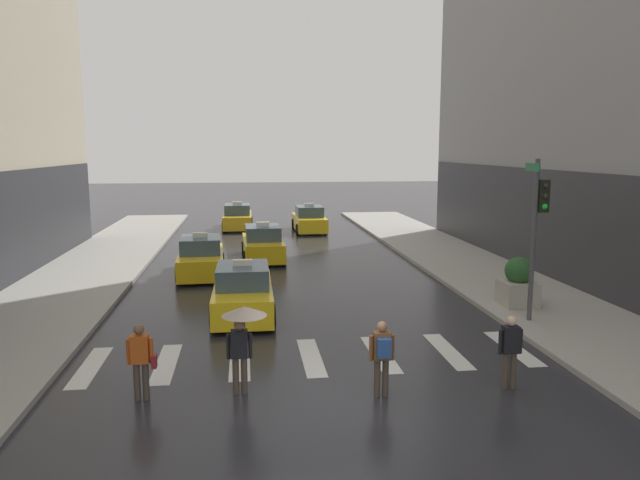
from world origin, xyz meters
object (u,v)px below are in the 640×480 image
object	(u,v)px
taxi_third	(263,244)
taxi_fifth	(238,218)
planter_near_corner	(518,283)
traffic_light_pole	(538,217)
pedestrian_plain_coat	(510,347)
pedestrian_with_umbrella	(243,326)
pedestrian_with_handbag	(141,357)
taxi_fourth	(309,220)
pedestrian_with_backpack	(382,353)
taxi_second	(201,258)
taxi_lead	(243,293)

from	to	relation	value
taxi_third	taxi_fifth	world-z (taller)	same
taxi_third	planter_near_corner	bearing A→B (deg)	-51.07
traffic_light_pole	pedestrian_plain_coat	size ratio (longest dim) A/B	2.91
traffic_light_pole	pedestrian_with_umbrella	world-z (taller)	traffic_light_pole
pedestrian_with_handbag	pedestrian_plain_coat	world-z (taller)	same
taxi_fourth	planter_near_corner	bearing A→B (deg)	-75.87
taxi_third	taxi_fifth	bearing A→B (deg)	96.81
traffic_light_pole	pedestrian_plain_coat	world-z (taller)	traffic_light_pole
taxi_fifth	pedestrian_with_backpack	size ratio (longest dim) A/B	2.76
pedestrian_plain_coat	pedestrian_with_handbag	bearing A→B (deg)	177.18
taxi_second	taxi_third	bearing A→B (deg)	50.62
pedestrian_with_backpack	taxi_fourth	bearing A→B (deg)	87.30
taxi_fourth	pedestrian_plain_coat	distance (m)	25.24
pedestrian_with_backpack	taxi_third	bearing A→B (deg)	97.15
taxi_second	taxi_fourth	distance (m)	13.73
planter_near_corner	taxi_fourth	bearing A→B (deg)	104.13
taxi_third	planter_near_corner	distance (m)	12.76
planter_near_corner	taxi_third	bearing A→B (deg)	128.93
taxi_fourth	traffic_light_pole	bearing A→B (deg)	-77.78
traffic_light_pole	taxi_lead	world-z (taller)	traffic_light_pole
taxi_second	taxi_fifth	size ratio (longest dim) A/B	1.01
taxi_third	planter_near_corner	world-z (taller)	taxi_third
taxi_fifth	pedestrian_with_backpack	distance (m)	27.25
taxi_fifth	pedestrian_with_handbag	size ratio (longest dim) A/B	2.76
pedestrian_with_handbag	taxi_second	bearing A→B (deg)	88.36
taxi_lead	taxi_fourth	bearing A→B (deg)	77.48
taxi_fifth	pedestrian_plain_coat	distance (m)	27.67
taxi_fourth	taxi_lead	bearing A→B (deg)	-102.52
taxi_third	pedestrian_with_umbrella	size ratio (longest dim) A/B	2.36
pedestrian_with_umbrella	planter_near_corner	size ratio (longest dim) A/B	1.21
taxi_fourth	pedestrian_with_backpack	world-z (taller)	taxi_fourth
taxi_lead	planter_near_corner	bearing A→B (deg)	-3.23
taxi_second	pedestrian_with_backpack	xyz separation A→B (m)	(4.68, -12.85, 0.25)
traffic_light_pole	taxi_fourth	distance (m)	21.37
taxi_lead	taxi_fourth	size ratio (longest dim) A/B	1.00
traffic_light_pole	taxi_fifth	world-z (taller)	traffic_light_pole
taxi_second	taxi_third	xyz separation A→B (m)	(2.67, 3.25, 0.00)
pedestrian_with_umbrella	pedestrian_with_backpack	size ratio (longest dim) A/B	1.18
pedestrian_with_umbrella	pedestrian_with_backpack	distance (m)	3.02
pedestrian_with_backpack	pedestrian_with_handbag	distance (m)	5.06
traffic_light_pole	taxi_third	world-z (taller)	traffic_light_pole
pedestrian_with_umbrella	taxi_fifth	bearing A→B (deg)	90.87
taxi_third	taxi_fifth	distance (m)	11.02
taxi_lead	taxi_third	distance (m)	9.46
pedestrian_with_handbag	pedestrian_with_backpack	bearing A→B (deg)	-5.28
taxi_lead	pedestrian_plain_coat	world-z (taller)	taxi_lead
taxi_second	traffic_light_pole	bearing A→B (deg)	-38.76
taxi_fifth	pedestrian_plain_coat	size ratio (longest dim) A/B	2.76
pedestrian_plain_coat	taxi_second	bearing A→B (deg)	120.65
taxi_third	pedestrian_with_umbrella	bearing A→B (deg)	-93.32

